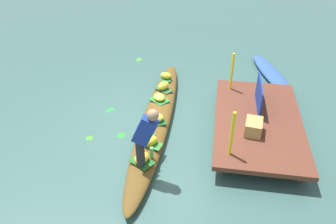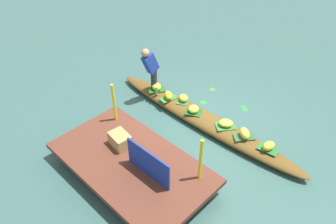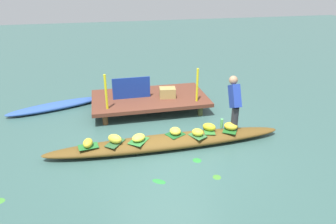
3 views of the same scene
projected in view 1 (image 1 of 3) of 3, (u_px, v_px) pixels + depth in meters
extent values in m
plane|color=#335650|center=(156.00, 125.00, 7.56)|extent=(40.00, 40.00, 0.00)
cube|color=#592F21|center=(258.00, 121.00, 7.13)|extent=(3.20, 1.80, 0.10)
cylinder|color=brown|center=(224.00, 95.00, 8.37)|extent=(0.14, 0.14, 0.28)
cylinder|color=#444A28|center=(222.00, 165.00, 6.28)|extent=(0.14, 0.14, 0.28)
cylinder|color=#5A2A1F|center=(284.00, 100.00, 8.19)|extent=(0.14, 0.14, 0.28)
cylinder|color=brown|center=(302.00, 174.00, 6.10)|extent=(0.14, 0.14, 0.28)
ellipsoid|color=brown|center=(156.00, 120.00, 7.49)|extent=(5.36, 0.66, 0.26)
ellipsoid|color=#2D509C|center=(272.00, 75.00, 9.35)|extent=(2.68, 1.25, 0.18)
cube|color=#22672B|center=(166.00, 78.00, 8.82)|extent=(0.44, 0.31, 0.01)
ellipsoid|color=gold|center=(166.00, 76.00, 8.77)|extent=(0.24, 0.32, 0.17)
cube|color=#28532C|center=(164.00, 89.00, 8.36)|extent=(0.47, 0.51, 0.01)
ellipsoid|color=yellow|center=(163.00, 86.00, 8.31)|extent=(0.37, 0.35, 0.20)
cube|color=#1D5921|center=(142.00, 161.00, 6.19)|extent=(0.48, 0.52, 0.01)
ellipsoid|color=gold|center=(142.00, 158.00, 6.14)|extent=(0.38, 0.35, 0.18)
cube|color=#2E6F2D|center=(151.00, 145.00, 6.59)|extent=(0.32, 0.47, 0.01)
ellipsoid|color=gold|center=(151.00, 141.00, 6.54)|extent=(0.35, 0.33, 0.18)
cube|color=#2B6F31|center=(159.00, 100.00, 7.95)|extent=(0.51, 0.53, 0.01)
ellipsoid|color=yellow|center=(159.00, 97.00, 7.91)|extent=(0.39, 0.38, 0.15)
cube|color=#185221|center=(157.00, 121.00, 7.25)|extent=(0.47, 0.44, 0.01)
ellipsoid|color=yellow|center=(157.00, 118.00, 7.20)|extent=(0.33, 0.34, 0.16)
cube|color=#306334|center=(145.00, 133.00, 6.89)|extent=(0.41, 0.45, 0.01)
ellipsoid|color=gold|center=(145.00, 130.00, 6.84)|extent=(0.33, 0.32, 0.16)
cylinder|color=#28282D|center=(140.00, 153.00, 5.97)|extent=(0.16, 0.16, 0.55)
cube|color=navy|center=(145.00, 131.00, 5.67)|extent=(0.18, 0.47, 0.59)
sphere|color=#9E7556|center=(153.00, 115.00, 5.47)|extent=(0.20, 0.20, 0.20)
cylinder|color=#54A95F|center=(152.00, 152.00, 6.25)|extent=(0.07, 0.07, 0.22)
cube|color=navy|center=(259.00, 95.00, 7.34)|extent=(1.04, 0.04, 0.59)
cylinder|color=yellow|center=(232.00, 72.00, 7.90)|extent=(0.06, 0.06, 0.92)
cylinder|color=yellow|center=(232.00, 134.00, 5.94)|extent=(0.06, 0.06, 0.92)
cube|color=#9D8349|center=(254.00, 127.00, 6.65)|extent=(0.48, 0.37, 0.27)
ellipsoid|color=#3E7C2B|center=(90.00, 138.00, 7.17)|extent=(0.20, 0.20, 0.01)
ellipsoid|color=#267C33|center=(110.00, 110.00, 8.07)|extent=(0.30, 0.27, 0.01)
ellipsoid|color=#267F31|center=(121.00, 135.00, 7.25)|extent=(0.26, 0.26, 0.01)
ellipsoid|color=#3D842F|center=(139.00, 60.00, 10.36)|extent=(0.26, 0.18, 0.01)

